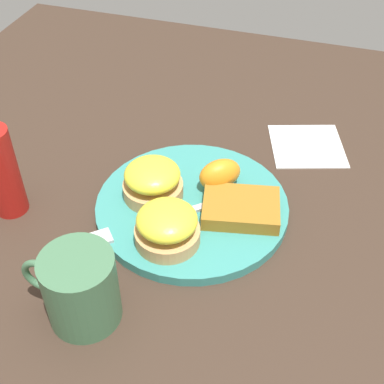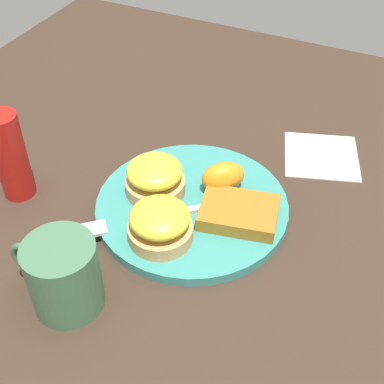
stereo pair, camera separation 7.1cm
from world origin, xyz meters
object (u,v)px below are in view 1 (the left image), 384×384
object	(u,v)px
sandwich_benedict_right	(167,226)
condiment_bottle	(2,172)
hashbrown_patty	(241,207)
fork	(149,223)
orange_wedge	(220,174)
sandwich_benedict_left	(154,179)
cup	(80,288)

from	to	relation	value
sandwich_benedict_right	condiment_bottle	distance (m)	0.23
hashbrown_patty	fork	size ratio (longest dim) A/B	0.54
hashbrown_patty	orange_wedge	distance (m)	0.06
sandwich_benedict_left	fork	bearing A→B (deg)	103.97
sandwich_benedict_right	fork	distance (m)	0.04
sandwich_benedict_left	condiment_bottle	bearing A→B (deg)	22.33
sandwich_benedict_left	hashbrown_patty	size ratio (longest dim) A/B	0.82
fork	sandwich_benedict_left	bearing A→B (deg)	-76.03
sandwich_benedict_left	cup	xyz separation A→B (m)	(0.01, 0.20, 0.01)
sandwich_benedict_left	fork	size ratio (longest dim) A/B	0.45
orange_wedge	sandwich_benedict_right	bearing A→B (deg)	73.60
hashbrown_patty	sandwich_benedict_right	bearing A→B (deg)	45.34
hashbrown_patty	sandwich_benedict_left	bearing A→B (deg)	-0.92
sandwich_benedict_right	condiment_bottle	bearing A→B (deg)	-1.14
sandwich_benedict_left	sandwich_benedict_right	bearing A→B (deg)	120.73
sandwich_benedict_right	condiment_bottle	world-z (taller)	condiment_bottle
cup	condiment_bottle	xyz separation A→B (m)	(0.17, -0.13, 0.02)
sandwich_benedict_left	orange_wedge	world-z (taller)	sandwich_benedict_left
fork	cup	bearing A→B (deg)	80.26
orange_wedge	fork	xyz separation A→B (m)	(0.07, 0.10, -0.02)
sandwich_benedict_left	condiment_bottle	xyz separation A→B (m)	(0.18, 0.07, 0.03)
sandwich_benedict_right	orange_wedge	bearing A→B (deg)	-106.40
hashbrown_patty	condiment_bottle	distance (m)	0.31
condiment_bottle	cup	bearing A→B (deg)	143.52
fork	condiment_bottle	world-z (taller)	condiment_bottle
hashbrown_patty	cup	bearing A→B (deg)	56.43
sandwich_benedict_left	cup	bearing A→B (deg)	87.34
fork	cup	size ratio (longest dim) A/B	1.65
orange_wedge	fork	world-z (taller)	orange_wedge
orange_wedge	fork	distance (m)	0.12
sandwich_benedict_right	orange_wedge	size ratio (longest dim) A/B	1.36
sandwich_benedict_right	condiment_bottle	xyz separation A→B (m)	(0.23, -0.00, 0.03)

